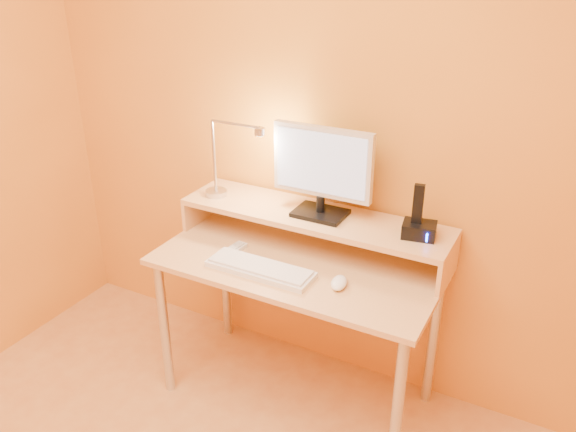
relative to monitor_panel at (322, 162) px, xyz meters
The scene contains 25 objects.
wall_back 0.21m from the monitor_panel, 100.67° to the left, with size 3.00×0.04×2.50m, color orange.
desk_leg_fl 1.05m from the monitor_panel, 144.75° to the right, with size 0.04×0.04×0.69m, color silver.
desk_leg_fr 1.02m from the monitor_panel, 38.26° to the right, with size 0.04×0.04×0.69m, color silver.
desk_leg_bl 0.97m from the monitor_panel, behind, with size 0.04×0.04×0.69m, color silver.
desk_leg_br 0.93m from the monitor_panel, ahead, with size 0.04×0.04×0.69m, color silver.
desk_lower 0.44m from the monitor_panel, 100.67° to the right, with size 1.20×0.60×0.03m, color #E7A86C.
shelf_riser_left 0.70m from the monitor_panel, behind, with size 0.02×0.30×0.14m, color #E7A86C.
shelf_riser_right 0.65m from the monitor_panel, ahead, with size 0.02×0.30×0.14m, color #E7A86C.
desk_shelf 0.25m from the monitor_panel, 161.65° to the right, with size 1.20×0.30×0.03m, color #E7A86C.
monitor_foot 0.23m from the monitor_panel, 90.00° to the right, with size 0.22×0.16×0.02m, color black.
monitor_neck 0.19m from the monitor_panel, 90.00° to the right, with size 0.04×0.04×0.07m, color black.
monitor_panel is the anchor object (origin of this frame).
monitor_back 0.02m from the monitor_panel, 90.00° to the left, with size 0.39×0.01×0.25m, color black.
monitor_screen 0.02m from the monitor_panel, 90.00° to the right, with size 0.40×0.00×0.26m, color #A4B2D7.
lamp_base 0.56m from the monitor_panel, behind, with size 0.10×0.10×0.03m, color silver.
lamp_post 0.52m from the monitor_panel, behind, with size 0.01×0.01×0.33m, color silver.
lamp_arm 0.41m from the monitor_panel, behind, with size 0.01×0.01×0.24m, color silver.
lamp_head 0.30m from the monitor_panel, behind, with size 0.04×0.04×0.03m, color silver.
lamp_bulb 0.29m from the monitor_panel, behind, with size 0.03×0.03×0.00m, color #FFEAC6.
phone_dock 0.48m from the monitor_panel, ahead, with size 0.13×0.10×0.06m, color black.
phone_handset 0.43m from the monitor_panel, ahead, with size 0.04×0.03×0.16m, color black.
phone_led 0.52m from the monitor_panel, ahead, with size 0.01×0.00×0.04m, color #1C5DFF.
keyboard 0.51m from the monitor_panel, 112.35° to the right, with size 0.45×0.14×0.02m, color white.
mouse 0.50m from the monitor_panel, 52.30° to the right, with size 0.06×0.11×0.04m, color white.
remote_control 0.55m from the monitor_panel, 143.02° to the right, with size 0.05×0.18×0.02m, color white.
Camera 1 is at (0.96, -0.72, 1.94)m, focal length 36.28 mm.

